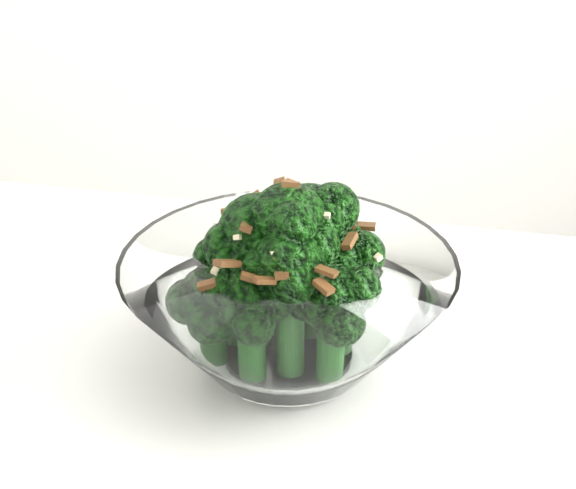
{
  "coord_description": "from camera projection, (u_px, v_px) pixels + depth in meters",
  "views": [
    {
      "loc": [
        0.11,
        -0.21,
        1.06
      ],
      "look_at": [
        0.14,
        0.22,
        0.83
      ],
      "focal_mm": 55.0,
      "sensor_mm": 36.0,
      "label": 1
    }
  ],
  "objects": [
    {
      "name": "broccoli_dish",
      "position": [
        287.0,
        299.0,
        0.5
      ],
      "size": [
        0.19,
        0.19,
        0.12
      ],
      "color": "white",
      "rests_on": "table"
    }
  ]
}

